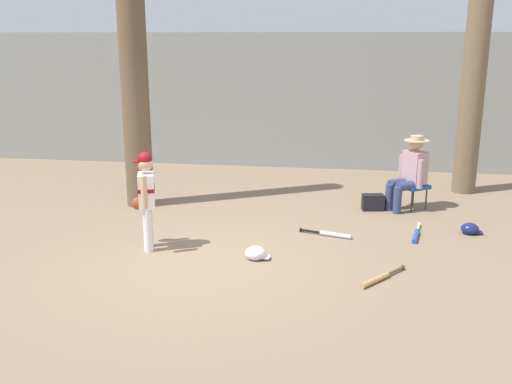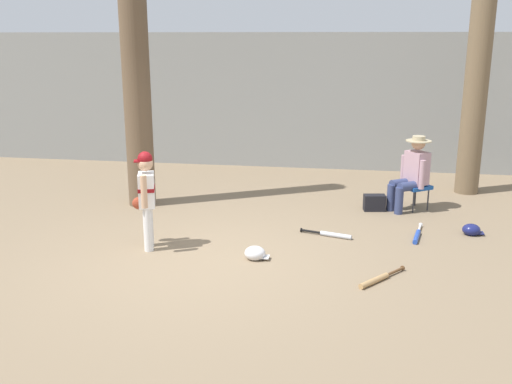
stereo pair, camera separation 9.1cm
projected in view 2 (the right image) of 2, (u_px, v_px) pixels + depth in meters
ground_plane at (201, 262)px, 7.22m from camera, size 60.00×60.00×0.00m
concrete_back_wall at (267, 100)px, 12.29m from camera, size 18.00×0.36×2.80m
tree_near_player at (134, 37)px, 9.00m from camera, size 0.62×0.62×6.03m
tree_behind_spectator at (479, 60)px, 9.83m from camera, size 0.56×0.56×5.20m
young_ballplayer at (146, 194)px, 7.50m from camera, size 0.43×0.56×1.31m
folding_stool at (415, 187)px, 9.32m from camera, size 0.56×0.56×0.41m
seated_spectator at (412, 171)px, 9.21m from camera, size 0.65×0.59×1.20m
handbag_beside_stool at (374, 203)px, 9.30m from camera, size 0.36×0.23×0.26m
bat_aluminum_silver at (332, 235)px, 8.10m from camera, size 0.74×0.28×0.07m
bat_blue_youth at (417, 235)px, 8.07m from camera, size 0.22×0.81×0.07m
bat_wood_tan at (377, 279)px, 6.61m from camera, size 0.55×0.67×0.07m
batting_helmet_white at (255, 253)px, 7.28m from camera, size 0.31×0.24×0.18m
batting_helmet_navy at (471, 230)px, 8.18m from camera, size 0.29×0.23×0.17m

